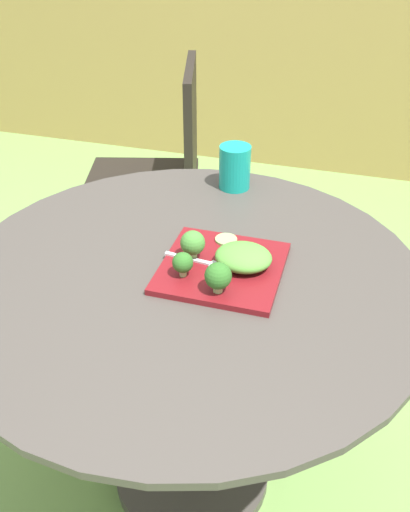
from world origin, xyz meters
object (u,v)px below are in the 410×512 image
at_px(salad_plate, 222,268).
at_px(drinking_glass, 233,169).
at_px(fork, 203,262).
at_px(patio_chair, 163,163).

xyz_separation_m(salad_plate, drinking_glass, (-0.07, 0.40, 0.05)).
relative_size(drinking_glass, fork, 0.78).
bearing_deg(salad_plate, fork, -175.25).
height_order(patio_chair, salad_plate, patio_chair).
distance_m(patio_chair, salad_plate, 1.04).
xyz_separation_m(patio_chair, salad_plate, (0.47, -0.90, 0.21)).
distance_m(salad_plate, fork, 0.04).
height_order(salad_plate, drinking_glass, drinking_glass).
distance_m(patio_chair, fork, 1.03).
bearing_deg(drinking_glass, salad_plate, -79.48).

